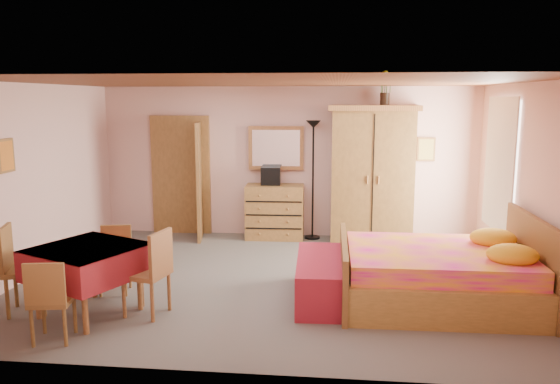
# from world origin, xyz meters

# --- Properties ---
(floor) EXTENTS (6.50, 6.50, 0.00)m
(floor) POSITION_xyz_m (0.00, 0.00, 0.00)
(floor) COLOR slate
(floor) RESTS_ON ground
(ceiling) EXTENTS (6.50, 6.50, 0.00)m
(ceiling) POSITION_xyz_m (0.00, 0.00, 2.60)
(ceiling) COLOR brown
(ceiling) RESTS_ON wall_back
(wall_back) EXTENTS (6.50, 0.10, 2.60)m
(wall_back) POSITION_xyz_m (0.00, 2.50, 1.30)
(wall_back) COLOR beige
(wall_back) RESTS_ON floor
(wall_front) EXTENTS (6.50, 0.10, 2.60)m
(wall_front) POSITION_xyz_m (0.00, -2.50, 1.30)
(wall_front) COLOR beige
(wall_front) RESTS_ON floor
(wall_left) EXTENTS (0.10, 5.00, 2.60)m
(wall_left) POSITION_xyz_m (-3.25, 0.00, 1.30)
(wall_left) COLOR beige
(wall_left) RESTS_ON floor
(wall_right) EXTENTS (0.10, 5.00, 2.60)m
(wall_right) POSITION_xyz_m (3.25, 0.00, 1.30)
(wall_right) COLOR beige
(wall_right) RESTS_ON floor
(doorway) EXTENTS (1.06, 0.12, 2.15)m
(doorway) POSITION_xyz_m (-1.90, 2.47, 1.02)
(doorway) COLOR #9E6B35
(doorway) RESTS_ON floor
(window) EXTENTS (0.08, 1.40, 1.95)m
(window) POSITION_xyz_m (3.21, 1.20, 1.45)
(window) COLOR white
(window) RESTS_ON wall_right
(picture_left) EXTENTS (0.04, 0.32, 0.42)m
(picture_left) POSITION_xyz_m (-3.22, -0.60, 1.70)
(picture_left) COLOR orange
(picture_left) RESTS_ON wall_left
(picture_back) EXTENTS (0.30, 0.04, 0.40)m
(picture_back) POSITION_xyz_m (2.35, 2.47, 1.55)
(picture_back) COLOR #D8BF59
(picture_back) RESTS_ON wall_back
(chest_of_drawers) EXTENTS (1.00, 0.53, 0.93)m
(chest_of_drawers) POSITION_xyz_m (-0.19, 2.23, 0.47)
(chest_of_drawers) COLOR #9F6F36
(chest_of_drawers) RESTS_ON floor
(wall_mirror) EXTENTS (0.96, 0.10, 0.75)m
(wall_mirror) POSITION_xyz_m (-0.19, 2.44, 1.55)
(wall_mirror) COLOR white
(wall_mirror) RESTS_ON wall_back
(stereo) EXTENTS (0.34, 0.26, 0.31)m
(stereo) POSITION_xyz_m (-0.27, 2.27, 1.09)
(stereo) COLOR black
(stereo) RESTS_ON chest_of_drawers
(floor_lamp) EXTENTS (0.31, 0.31, 2.03)m
(floor_lamp) POSITION_xyz_m (0.46, 2.29, 1.02)
(floor_lamp) COLOR black
(floor_lamp) RESTS_ON floor
(wardrobe) EXTENTS (1.48, 0.79, 2.29)m
(wardrobe) POSITION_xyz_m (1.45, 2.17, 1.14)
(wardrobe) COLOR olive
(wardrobe) RESTS_ON floor
(sunflower_vase) EXTENTS (0.24, 0.24, 0.55)m
(sunflower_vase) POSITION_xyz_m (1.62, 2.28, 2.57)
(sunflower_vase) COLOR gold
(sunflower_vase) RESTS_ON wardrobe
(bed) EXTENTS (2.30, 1.82, 1.06)m
(bed) POSITION_xyz_m (2.05, -0.55, 0.53)
(bed) COLOR #E71691
(bed) RESTS_ON floor
(bench) EXTENTS (0.61, 1.53, 0.50)m
(bench) POSITION_xyz_m (0.68, -0.60, 0.25)
(bench) COLOR maroon
(bench) RESTS_ON floor
(dining_table) EXTENTS (1.41, 1.41, 0.78)m
(dining_table) POSITION_xyz_m (-1.87, -1.34, 0.39)
(dining_table) COLOR maroon
(dining_table) RESTS_ON floor
(chair_south) EXTENTS (0.45, 0.45, 0.85)m
(chair_south) POSITION_xyz_m (-1.94, -2.02, 0.43)
(chair_south) COLOR olive
(chair_south) RESTS_ON floor
(chair_north) EXTENTS (0.44, 0.44, 0.82)m
(chair_north) POSITION_xyz_m (-1.87, -0.64, 0.41)
(chair_north) COLOR #9B6534
(chair_north) RESTS_ON floor
(chair_west) EXTENTS (0.58, 0.58, 1.01)m
(chair_west) POSITION_xyz_m (-2.59, -1.35, 0.50)
(chair_west) COLOR olive
(chair_west) RESTS_ON floor
(chair_east) EXTENTS (0.53, 0.53, 0.97)m
(chair_east) POSITION_xyz_m (-1.24, -1.28, 0.49)
(chair_east) COLOR #995F33
(chair_east) RESTS_ON floor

